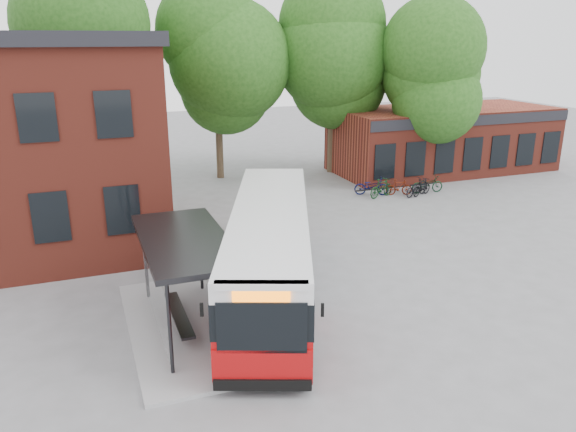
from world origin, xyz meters
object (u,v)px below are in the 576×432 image
object	(u,v)px
bicycle_2	(372,186)
bicycle_6	(427,184)
bicycle_5	(422,187)
bus_shelter	(187,284)
city_bus	(270,252)
bicycle_1	(381,188)
bicycle_3	(399,187)
bicycle_4	(416,188)

from	to	relation	value
bicycle_2	bicycle_6	bearing A→B (deg)	-77.85
bicycle_6	bicycle_5	bearing A→B (deg)	129.49
bicycle_6	bus_shelter	bearing A→B (deg)	131.14
city_bus	bicycle_1	distance (m)	13.19
bicycle_2	bicycle_3	distance (m)	1.50
bicycle_1	bicycle_5	xyz separation A→B (m)	(2.24, -0.47, -0.04)
bus_shelter	bicycle_5	world-z (taller)	bus_shelter
city_bus	bicycle_4	world-z (taller)	city_bus
bicycle_4	bicycle_6	xyz separation A→B (m)	(0.96, 0.37, 0.02)
city_bus	bicycle_6	xyz separation A→B (m)	(12.34, 9.04, -1.01)
bicycle_6	bicycle_1	bearing A→B (deg)	95.41
bus_shelter	bicycle_1	xyz separation A→B (m)	(12.53, 10.54, -0.93)
bicycle_3	bicycle_5	distance (m)	1.23
bicycle_4	city_bus	bearing A→B (deg)	104.82
bus_shelter	bicycle_3	distance (m)	17.31
bicycle_3	bicycle_4	xyz separation A→B (m)	(0.78, -0.50, 0.03)
city_bus	bicycle_5	bearing A→B (deg)	57.32
city_bus	bicycle_4	size ratio (longest dim) A/B	6.62
bus_shelter	bicycle_3	xyz separation A→B (m)	(13.66, 10.59, -1.01)
bicycle_3	bicycle_4	distance (m)	0.93
city_bus	bicycle_4	xyz separation A→B (m)	(11.39, 8.67, -1.03)
bicycle_3	bicycle_6	size ratio (longest dim) A/B	0.79
city_bus	bicycle_1	world-z (taller)	city_bus
bicycle_4	bicycle_6	bearing A→B (deg)	-91.09
bicycle_5	bicycle_6	size ratio (longest dim) A/B	0.86
bicycle_5	bicycle_4	bearing A→B (deg)	62.90
bus_shelter	city_bus	size ratio (longest dim) A/B	0.60
city_bus	bicycle_1	bearing A→B (deg)	64.79
city_bus	bicycle_3	world-z (taller)	city_bus
bicycle_1	bicycle_2	size ratio (longest dim) A/B	0.93
bicycle_1	bicycle_4	size ratio (longest dim) A/B	0.98
bicycle_1	bicycle_5	distance (m)	2.29
bus_shelter	bicycle_1	distance (m)	16.40
bicycle_1	bicycle_4	distance (m)	1.96
bicycle_2	bicycle_3	xyz separation A→B (m)	(1.39, -0.56, -0.05)
bus_shelter	bicycle_5	distance (m)	17.90
bicycle_2	bicycle_4	distance (m)	2.42
bicycle_1	bus_shelter	bearing A→B (deg)	110.97
bicycle_4	bicycle_2	bearing A→B (deg)	41.49
bicycle_3	bicycle_4	world-z (taller)	bicycle_4
bus_shelter	bicycle_5	bearing A→B (deg)	34.28
city_bus	bicycle_5	distance (m)	14.60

